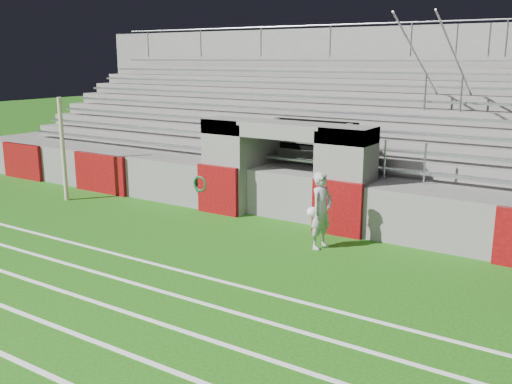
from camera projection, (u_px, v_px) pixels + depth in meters
The scene contains 5 objects.
ground at pixel (204, 255), 12.52m from camera, with size 90.00×90.00×0.00m, color #19520D.
field_post at pixel (63, 150), 17.03m from camera, with size 0.13×0.13×3.11m, color #BDB38D.
stadium_structure at pixel (353, 143), 18.68m from camera, with size 26.00×8.48×5.42m.
goalkeeper_with_ball at pixel (321, 211), 12.82m from camera, with size 0.54×0.70×1.76m.
hose_coil at pixel (201, 185), 15.99m from camera, with size 0.50×0.14×0.57m.
Camera 1 is at (7.43, -9.32, 4.23)m, focal length 40.00 mm.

